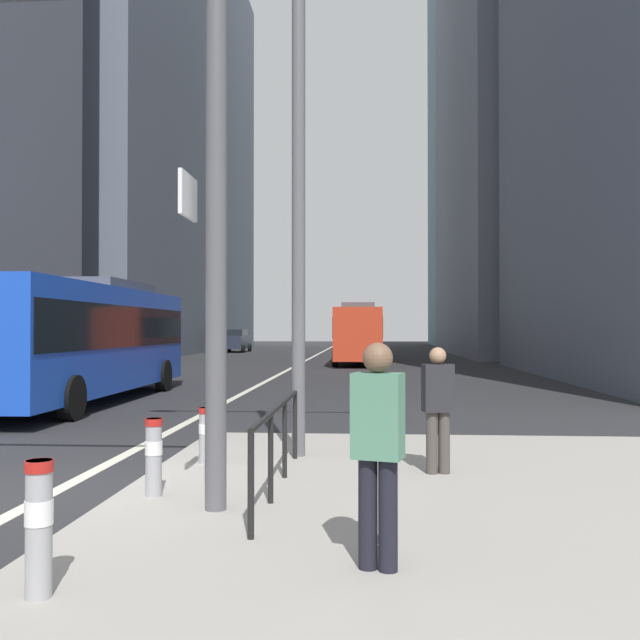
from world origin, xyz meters
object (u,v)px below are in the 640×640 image
Objects in this scene: car_oncoming_mid at (236,340)px; car_receding_far at (365,340)px; pedestrian_waiting at (378,443)px; city_bus_red_receding at (359,332)px; pedestrian_walking at (438,404)px; street_lamp_post at (299,107)px; bollard_right at (154,453)px; car_receding_near at (362,341)px; city_bus_blue_oncoming at (83,335)px; traffic_signal_gantry at (30,130)px; bollard_back at (206,432)px; bollard_left at (39,521)px.

car_oncoming_mid is 1.06× the size of car_receding_far.
car_oncoming_mid is at bearing 102.04° from pedestrian_waiting.
pedestrian_walking is at bearing -87.41° from city_bus_red_receding.
car_oncoming_mid is at bearing -152.47° from car_receding_far.
car_oncoming_mid is 49.42m from street_lamp_post.
city_bus_red_receding is 1.35× the size of street_lamp_post.
car_oncoming_mid is at bearing 99.87° from bollard_right.
pedestrian_walking is (1.13, -54.98, 0.05)m from car_receding_far.
city_bus_red_receding is 2.59× the size of car_receding_near.
bollard_right is 3.59m from pedestrian_walking.
car_receding_far is at bearing 89.08° from car_receding_near.
traffic_signal_gantry is (4.14, -11.15, 2.27)m from city_bus_blue_oncoming.
bollard_back is (-2.01, -54.51, -0.41)m from car_receding_far.
car_oncoming_mid is 51.44m from bollard_right.
car_receding_near is 47.42m from bollard_right.
car_receding_near reaches higher than bollard_back.
car_oncoming_mid and car_receding_far have the same top height.
car_receding_near is 49.56m from pedestrian_waiting.
city_bus_red_receding is 35.00m from bollard_left.
city_bus_blue_oncoming is at bearing 132.99° from pedestrian_walking.
pedestrian_walking is at bearing 53.48° from bollard_left.
street_lamp_post reaches higher than bollard_back.
bollard_left is at bearing -80.55° from car_oncoming_mid.
bollard_left is at bearing -92.94° from city_bus_red_receding.
car_receding_near is 9.02m from car_receding_far.
bollard_back is at bearing -93.32° from city_bus_red_receding.
bollard_right is at bearing -93.38° from city_bus_red_receding.
bollard_left is (-1.27, -5.40, -4.61)m from street_lamp_post.
car_oncoming_mid is 11.31m from car_receding_near.
bollard_right is 3.32m from pedestrian_waiting.
city_bus_blue_oncoming is at bearing -99.24° from car_receding_far.
city_bus_blue_oncoming is 1.03× the size of city_bus_red_receding.
bollard_right is 0.53× the size of pedestrian_walking.
pedestrian_waiting is (2.45, -2.18, 0.50)m from bollard_right.
pedestrian_waiting is (11.27, -52.85, 0.14)m from car_oncoming_mid.
car_receding_near is at bearing 87.66° from bollard_back.
city_bus_blue_oncoming is at bearing 116.55° from bollard_right.
city_bus_blue_oncoming is 14.97m from pedestrian_waiting.
pedestrian_walking is (1.28, -45.97, 0.06)m from car_receding_near.
traffic_signal_gantry reaches higher than car_oncoming_mid.
street_lamp_post is (2.54, 3.05, 1.18)m from traffic_signal_gantry.
street_lamp_post reaches higher than car_receding_near.
street_lamp_post is (-0.53, -29.54, 3.45)m from city_bus_red_receding.
car_receding_near is (7.31, 36.76, -0.85)m from city_bus_blue_oncoming.
street_lamp_post is at bearing -90.83° from car_receding_far.
city_bus_red_receding is 6.64× the size of pedestrian_walking.
city_bus_blue_oncoming is at bearing 121.93° from bollard_back.
street_lamp_post is at bearing 76.79° from bollard_left.
bollard_back is 4.70m from pedestrian_waiting.
car_receding_far is 54.06m from street_lamp_post.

